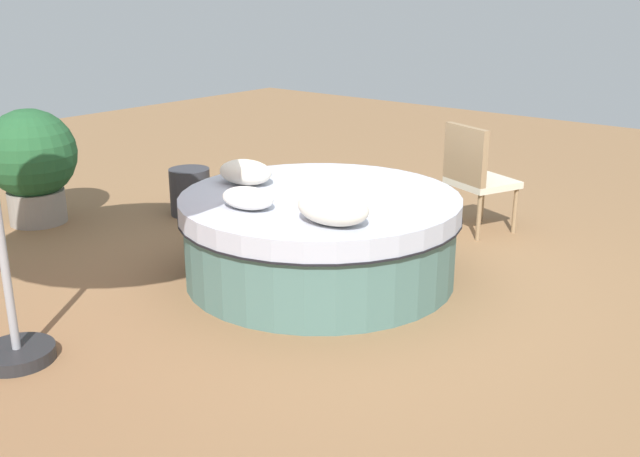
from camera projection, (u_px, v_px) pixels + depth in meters
name	position (u px, v px, depth m)	size (l,w,h in m)	color
ground_plane	(320.00, 277.00, 5.64)	(16.00, 16.00, 0.00)	olive
round_bed	(320.00, 236.00, 5.54)	(2.12, 2.12, 0.65)	#4C726B
throw_pillow_0	(245.00, 172.00, 5.73)	(0.46, 0.34, 0.19)	silver
throw_pillow_1	(248.00, 198.00, 5.10)	(0.41, 0.29, 0.15)	white
throw_pillow_2	(333.00, 208.00, 4.75)	(0.52, 0.36, 0.22)	silver
patio_chair	(475.00, 172.00, 6.52)	(0.67, 0.66, 0.98)	#997A56
planter	(32.00, 161.00, 6.76)	(0.83, 0.83, 1.08)	gray
side_table	(190.00, 192.00, 7.14)	(0.39, 0.39, 0.46)	#333338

